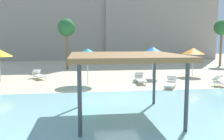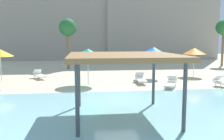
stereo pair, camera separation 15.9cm
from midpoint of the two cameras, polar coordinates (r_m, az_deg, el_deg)
name	(u,v)px [view 2 (the right image)]	position (r m, az deg, el deg)	size (l,w,h in m)	color
ground_plane	(118,98)	(13.24, 1.79, -6.64)	(80.00, 80.00, 0.00)	beige
lagoon_water	(141,135)	(8.33, 7.50, -14.98)	(44.00, 13.50, 0.04)	#8CC6CC
shade_pavilion	(123,58)	(9.50, 3.21, 2.83)	(4.28, 4.28, 2.60)	#42474C
beach_umbrella_yellow_0	(0,53)	(19.74, -24.85, 3.72)	(1.95, 1.95, 2.48)	silver
beach_umbrella_blue_2	(154,50)	(20.38, 10.11, 4.65)	(1.95, 1.95, 2.59)	silver
beach_umbrella_teal_3	(88,53)	(16.87, -5.49, 3.98)	(2.41, 2.41, 2.57)	silver
beach_umbrella_orange_6	(194,51)	(22.33, 19.18, 4.27)	(2.00, 2.00, 2.48)	silver
lounge_chair_0	(141,79)	(17.83, 7.06, -2.05)	(0.73, 1.93, 0.74)	white
lounge_chair_1	(39,75)	(20.61, -16.64, -1.07)	(1.40, 1.96, 0.74)	white
lounge_chair_5	(171,83)	(16.44, 14.07, -2.98)	(1.45, 1.95, 0.74)	white
palm_tree_0	(224,28)	(32.83, 25.15, 8.97)	(1.90, 1.90, 5.68)	brown
palm_tree_1	(68,28)	(26.64, -10.31, 9.68)	(1.90, 1.90, 5.47)	brown
hotel_block_1	(157,7)	(44.59, 10.69, 14.48)	(18.55, 9.16, 17.98)	#9E9384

